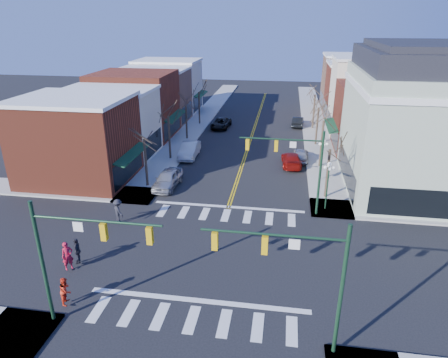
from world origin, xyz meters
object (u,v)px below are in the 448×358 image
at_px(pedestrian_dark_a, 77,250).
at_px(lamppost_corner, 328,178).
at_px(lamppost_midblock, 323,153).
at_px(car_left_mid, 189,150).
at_px(pedestrian_red_a, 68,256).
at_px(car_left_near, 168,179).
at_px(car_right_near, 291,160).
at_px(pedestrian_dark_b, 118,211).
at_px(victorian_corner, 421,120).
at_px(car_right_mid, 301,155).
at_px(car_right_far, 298,122).
at_px(car_left_far, 221,123).
at_px(pedestrian_red_b, 66,290).

bearing_deg(pedestrian_dark_a, lamppost_corner, 96.62).
distance_m(lamppost_midblock, car_left_mid, 15.60).
relative_size(pedestrian_red_a, pedestrian_dark_a, 1.07).
height_order(car_left_near, car_right_near, car_left_near).
height_order(lamppost_midblock, pedestrian_dark_b, lamppost_midblock).
xyz_separation_m(lamppost_midblock, car_left_mid, (-14.60, 5.08, -2.11)).
bearing_deg(victorian_corner, car_left_mid, 166.30).
bearing_deg(car_right_near, victorian_corner, 154.13).
xyz_separation_m(lamppost_corner, car_right_mid, (-1.80, 12.25, -2.24)).
distance_m(lamppost_midblock, car_right_far, 21.28).
xyz_separation_m(car_right_mid, car_right_far, (-0.10, 15.33, -0.00)).
relative_size(lamppost_corner, car_left_near, 0.89).
distance_m(car_left_far, pedestrian_dark_a, 35.84).
bearing_deg(car_left_far, car_left_mid, -93.19).
bearing_deg(car_right_near, pedestrian_dark_a, 52.50).
height_order(lamppost_corner, lamppost_midblock, same).
relative_size(victorian_corner, car_left_near, 2.94).
relative_size(car_left_far, car_right_near, 1.02).
relative_size(lamppost_corner, car_right_mid, 1.03).
relative_size(pedestrian_red_a, pedestrian_red_b, 1.16).
distance_m(lamppost_midblock, pedestrian_red_a, 24.87).
bearing_deg(pedestrian_red_b, victorian_corner, -60.03).
bearing_deg(car_right_far, pedestrian_dark_b, 71.32).
bearing_deg(pedestrian_dark_b, car_right_mid, -88.56).
bearing_deg(car_left_far, pedestrian_red_b, -90.10).
xyz_separation_m(car_left_far, pedestrian_dark_a, (-3.79, -35.63, 0.35)).
bearing_deg(car_right_far, pedestrian_dark_a, 74.07).
height_order(car_left_near, pedestrian_dark_a, pedestrian_dark_a).
bearing_deg(pedestrian_red_a, car_right_mid, 11.49).
xyz_separation_m(pedestrian_dark_a, pedestrian_dark_b, (0.43, 5.80, 0.06)).
relative_size(lamppost_corner, pedestrian_red_b, 2.59).
height_order(car_left_mid, car_right_far, car_left_mid).
bearing_deg(pedestrian_red_b, lamppost_midblock, -47.21).
relative_size(car_right_far, pedestrian_dark_b, 2.27).
distance_m(victorian_corner, car_right_near, 13.40).
relative_size(car_right_far, pedestrian_red_b, 2.61).
bearing_deg(pedestrian_red_a, car_left_near, 34.34).
xyz_separation_m(car_left_near, car_right_far, (12.70, 24.92, -0.11)).
relative_size(car_left_far, pedestrian_dark_a, 2.80).
height_order(car_left_mid, car_left_far, car_left_mid).
bearing_deg(lamppost_midblock, lamppost_corner, -90.00).
height_order(car_left_far, car_right_near, car_right_near).
xyz_separation_m(car_right_near, pedestrian_dark_b, (-13.55, -15.36, 0.39)).
bearing_deg(car_left_mid, lamppost_corner, -40.05).
bearing_deg(lamppost_midblock, pedestrian_red_a, -133.48).
height_order(lamppost_corner, car_left_mid, lamppost_corner).
relative_size(victorian_corner, pedestrian_red_b, 8.53).
relative_size(car_left_far, pedestrian_red_a, 2.60).
distance_m(lamppost_corner, car_left_far, 28.23).
xyz_separation_m(pedestrian_red_a, pedestrian_red_b, (1.57, -3.09, -0.13)).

